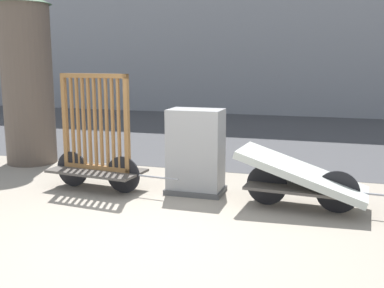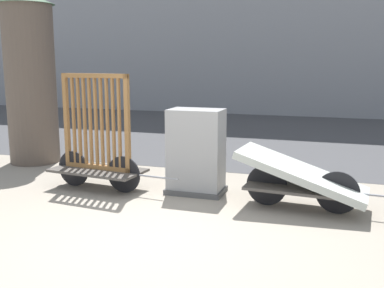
# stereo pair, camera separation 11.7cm
# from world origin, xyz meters

# --- Properties ---
(ground_plane) EXTENTS (60.00, 60.00, 0.00)m
(ground_plane) POSITION_xyz_m (0.00, 0.00, 0.00)
(ground_plane) COLOR gray
(road_strip) EXTENTS (56.00, 9.34, 0.01)m
(road_strip) POSITION_xyz_m (0.00, 8.13, 0.00)
(road_strip) COLOR #424244
(road_strip) RESTS_ON ground_plane
(bike_cart_with_bedframe) EXTENTS (2.24, 0.90, 1.87)m
(bike_cart_with_bedframe) POSITION_xyz_m (-1.61, 1.72, 0.64)
(bike_cart_with_bedframe) COLOR #4C4742
(bike_cart_with_bedframe) RESTS_ON ground_plane
(bike_cart_with_mattress) EXTENTS (2.37, 0.98, 0.84)m
(bike_cart_with_mattress) POSITION_xyz_m (1.62, 1.73, 0.46)
(bike_cart_with_mattress) COLOR #4C4742
(bike_cart_with_mattress) RESTS_ON ground_plane
(utility_cabinet) EXTENTS (0.89, 0.59, 1.33)m
(utility_cabinet) POSITION_xyz_m (-0.03, 2.03, 0.62)
(utility_cabinet) COLOR #4C4C4C
(utility_cabinet) RESTS_ON ground_plane
(advertising_column) EXTENTS (1.11, 1.11, 3.40)m
(advertising_column) POSITION_xyz_m (-3.89, 3.11, 1.73)
(advertising_column) COLOR brown
(advertising_column) RESTS_ON ground_plane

